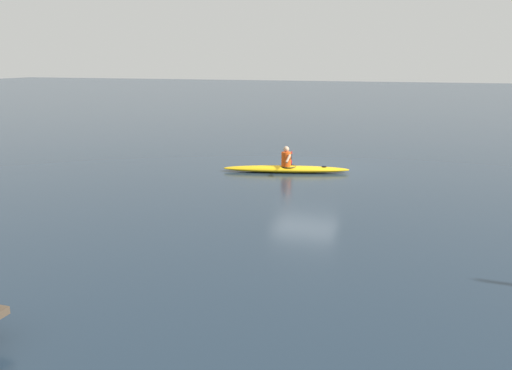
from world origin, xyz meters
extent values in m
plane|color=#1E2D3D|center=(0.00, 0.00, 0.00)|extent=(160.00, 160.00, 0.00)
ellipsoid|color=#EAB214|center=(0.55, 0.97, 0.12)|extent=(4.75, 1.79, 0.24)
torus|color=black|center=(0.48, 0.95, 0.22)|extent=(0.75, 0.75, 0.04)
cylinder|color=black|center=(-0.82, 0.63, 0.23)|extent=(0.18, 0.18, 0.02)
cylinder|color=#E04C14|center=(0.55, 0.97, 0.50)|extent=(0.36, 0.36, 0.52)
sphere|color=tan|center=(0.55, 0.97, 0.87)|extent=(0.21, 0.21, 0.21)
cylinder|color=black|center=(0.36, 0.92, 0.56)|extent=(0.49, 1.87, 0.03)
ellipsoid|color=red|center=(0.59, -0.01, 0.56)|extent=(0.13, 0.40, 0.17)
ellipsoid|color=red|center=(0.13, 1.85, 0.56)|extent=(0.13, 0.40, 0.17)
cylinder|color=tan|center=(0.54, 0.68, 0.57)|extent=(0.24, 0.26, 0.34)
cylinder|color=tan|center=(0.41, 1.22, 0.57)|extent=(0.19, 0.30, 0.34)
camera|label=1|loc=(-4.43, 20.21, 4.19)|focal=37.92mm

